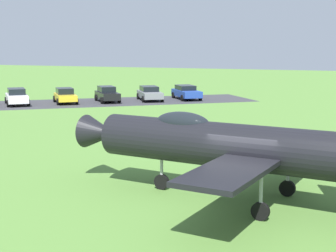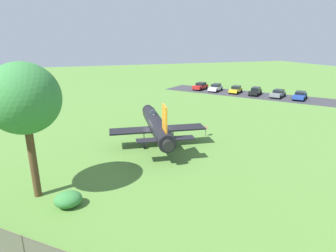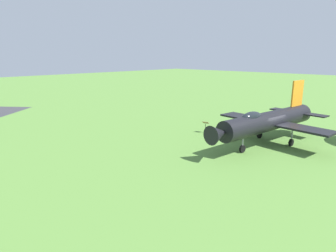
% 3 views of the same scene
% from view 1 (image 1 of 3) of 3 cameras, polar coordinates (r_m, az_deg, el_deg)
% --- Properties ---
extents(ground_plane, '(200.00, 200.00, 0.00)m').
position_cam_1_polar(ground_plane, '(18.53, 8.54, -8.50)').
color(ground_plane, '#568438').
extents(parking_strip, '(31.51, 27.47, 0.00)m').
position_cam_1_polar(parking_strip, '(50.30, -9.35, 2.62)').
color(parking_strip, '#38383D').
rests_on(parking_strip, ground_plane).
extents(display_jet, '(13.34, 10.02, 5.16)m').
position_cam_1_polar(display_jet, '(18.15, 7.62, -2.18)').
color(display_jet, black).
rests_on(display_jet, ground_plane).
extents(info_plaque, '(0.55, 0.69, 1.14)m').
position_cam_1_polar(info_plaque, '(24.17, 10.64, -2.32)').
color(info_plaque, '#333333').
rests_on(info_plaque, ground_plane).
extents(parked_car_blue, '(4.38, 4.81, 1.45)m').
position_cam_1_polar(parked_car_blue, '(52.68, 2.07, 3.85)').
color(parked_car_blue, '#23429E').
rests_on(parked_car_blue, ground_plane).
extents(parked_car_gray, '(4.18, 4.83, 1.44)m').
position_cam_1_polar(parked_car_gray, '(51.56, -2.08, 3.73)').
color(parked_car_gray, slate).
rests_on(parked_car_gray, ground_plane).
extents(parked_car_black, '(4.15, 4.40, 1.53)m').
position_cam_1_polar(parked_car_black, '(50.63, -6.88, 3.61)').
color(parked_car_black, black).
rests_on(parked_car_black, ground_plane).
extents(parked_car_yellow, '(4.02, 4.24, 1.46)m').
position_cam_1_polar(parked_car_yellow, '(50.11, -11.52, 3.39)').
color(parked_car_yellow, gold).
rests_on(parked_car_yellow, ground_plane).
extents(parked_car_white, '(4.53, 4.70, 1.53)m').
position_cam_1_polar(parked_car_white, '(49.91, -16.69, 3.21)').
color(parked_car_white, silver).
rests_on(parked_car_white, ground_plane).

